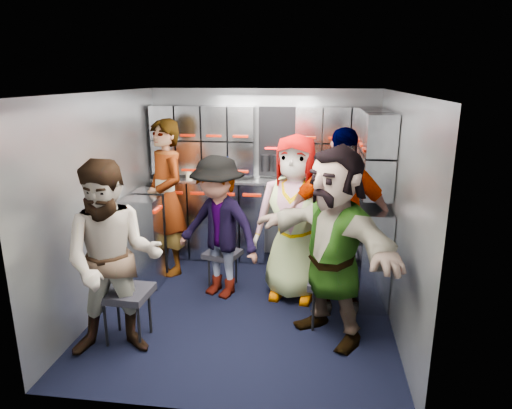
# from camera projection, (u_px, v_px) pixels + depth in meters

# --- Properties ---
(floor) EXTENTS (3.00, 3.00, 0.00)m
(floor) POSITION_uv_depth(u_px,v_px,m) (246.00, 307.00, 4.59)
(floor) COLOR black
(floor) RESTS_ON ground
(wall_back) EXTENTS (2.80, 0.04, 2.10)m
(wall_back) POSITION_uv_depth(u_px,v_px,m) (264.00, 174.00, 5.73)
(wall_back) COLOR #8E949B
(wall_back) RESTS_ON ground
(wall_left) EXTENTS (0.04, 3.00, 2.10)m
(wall_left) POSITION_uv_depth(u_px,v_px,m) (104.00, 202.00, 4.48)
(wall_left) COLOR #8E949B
(wall_left) RESTS_ON ground
(wall_right) EXTENTS (0.04, 3.00, 2.10)m
(wall_right) POSITION_uv_depth(u_px,v_px,m) (398.00, 213.00, 4.12)
(wall_right) COLOR #8E949B
(wall_right) RESTS_ON ground
(ceiling) EXTENTS (2.80, 3.00, 0.02)m
(ceiling) POSITION_uv_depth(u_px,v_px,m) (244.00, 93.00, 4.02)
(ceiling) COLOR silver
(ceiling) RESTS_ON wall_back
(cart_bank_back) EXTENTS (2.68, 0.38, 0.99)m
(cart_bank_back) POSITION_uv_depth(u_px,v_px,m) (261.00, 221.00, 5.68)
(cart_bank_back) COLOR #9498A2
(cart_bank_back) RESTS_ON ground
(cart_bank_left) EXTENTS (0.38, 0.76, 0.99)m
(cart_bank_left) POSITION_uv_depth(u_px,v_px,m) (149.00, 237.00, 5.14)
(cart_bank_left) COLOR #9498A2
(cart_bank_left) RESTS_ON ground
(counter) EXTENTS (2.68, 0.42, 0.03)m
(counter) POSITION_uv_depth(u_px,v_px,m) (262.00, 181.00, 5.54)
(counter) COLOR silver
(counter) RESTS_ON cart_bank_back
(locker_bank_back) EXTENTS (2.68, 0.28, 0.82)m
(locker_bank_back) POSITION_uv_depth(u_px,v_px,m) (262.00, 141.00, 5.47)
(locker_bank_back) COLOR #9498A2
(locker_bank_back) RESTS_ON wall_back
(locker_bank_right) EXTENTS (0.28, 1.00, 0.82)m
(locker_bank_right) POSITION_uv_depth(u_px,v_px,m) (375.00, 152.00, 4.69)
(locker_bank_right) COLOR #9498A2
(locker_bank_right) RESTS_ON wall_right
(right_cabinet) EXTENTS (0.28, 1.20, 1.00)m
(right_cabinet) POSITION_uv_depth(u_px,v_px,m) (370.00, 245.00, 4.86)
(right_cabinet) COLOR #9498A2
(right_cabinet) RESTS_ON ground
(coffee_niche) EXTENTS (0.46, 0.16, 0.84)m
(coffee_niche) POSITION_uv_depth(u_px,v_px,m) (278.00, 142.00, 5.51)
(coffee_niche) COLOR black
(coffee_niche) RESTS_ON wall_back
(red_latch_strip) EXTENTS (2.60, 0.02, 0.03)m
(red_latch_strip) POSITION_uv_depth(u_px,v_px,m) (259.00, 196.00, 5.39)
(red_latch_strip) COLOR #B71804
(red_latch_strip) RESTS_ON cart_bank_back
(jump_seat_near_left) EXTENTS (0.42, 0.40, 0.48)m
(jump_seat_near_left) POSITION_uv_depth(u_px,v_px,m) (126.00, 296.00, 3.92)
(jump_seat_near_left) COLOR black
(jump_seat_near_left) RESTS_ON ground
(jump_seat_mid_left) EXTENTS (0.43, 0.42, 0.41)m
(jump_seat_mid_left) POSITION_uv_depth(u_px,v_px,m) (223.00, 256.00, 4.94)
(jump_seat_mid_left) COLOR black
(jump_seat_mid_left) RESTS_ON ground
(jump_seat_center) EXTENTS (0.48, 0.46, 0.45)m
(jump_seat_center) POSITION_uv_depth(u_px,v_px,m) (294.00, 254.00, 4.90)
(jump_seat_center) COLOR black
(jump_seat_center) RESTS_ON ground
(jump_seat_mid_right) EXTENTS (0.44, 0.42, 0.50)m
(jump_seat_mid_right) POSITION_uv_depth(u_px,v_px,m) (335.00, 258.00, 4.68)
(jump_seat_mid_right) COLOR black
(jump_seat_mid_right) RESTS_ON ground
(jump_seat_near_right) EXTENTS (0.41, 0.39, 0.46)m
(jump_seat_near_right) POSITION_uv_depth(u_px,v_px,m) (330.00, 284.00, 4.16)
(jump_seat_near_right) COLOR black
(jump_seat_near_right) RESTS_ON ground
(attendant_standing) EXTENTS (0.76, 0.77, 1.79)m
(attendant_standing) POSITION_uv_depth(u_px,v_px,m) (166.00, 198.00, 5.22)
(attendant_standing) COLOR black
(attendant_standing) RESTS_ON ground
(attendant_arc_a) EXTENTS (0.93, 0.80, 1.64)m
(attendant_arc_a) POSITION_uv_depth(u_px,v_px,m) (113.00, 261.00, 3.64)
(attendant_arc_a) COLOR black
(attendant_arc_a) RESTS_ON ground
(attendant_arc_b) EXTENTS (1.10, 0.90, 1.49)m
(attendant_arc_b) POSITION_uv_depth(u_px,v_px,m) (218.00, 228.00, 4.67)
(attendant_arc_b) COLOR black
(attendant_arc_b) RESTS_ON ground
(attendant_arc_c) EXTENTS (0.91, 0.67, 1.71)m
(attendant_arc_c) POSITION_uv_depth(u_px,v_px,m) (294.00, 218.00, 4.61)
(attendant_arc_c) COLOR black
(attendant_arc_c) RESTS_ON ground
(attendant_arc_d) EXTENTS (1.10, 0.56, 1.80)m
(attendant_arc_d) POSITION_uv_depth(u_px,v_px,m) (338.00, 221.00, 4.38)
(attendant_arc_d) COLOR black
(attendant_arc_d) RESTS_ON ground
(attendant_arc_e) EXTENTS (1.48, 1.49, 1.72)m
(attendant_arc_e) POSITION_uv_depth(u_px,v_px,m) (333.00, 245.00, 3.86)
(attendant_arc_e) COLOR black
(attendant_arc_e) RESTS_ON ground
(bottle_left) EXTENTS (0.07, 0.07, 0.24)m
(bottle_left) POSITION_uv_depth(u_px,v_px,m) (226.00, 170.00, 5.51)
(bottle_left) COLOR white
(bottle_left) RESTS_ON counter
(bottle_mid) EXTENTS (0.06, 0.06, 0.26)m
(bottle_mid) POSITION_uv_depth(u_px,v_px,m) (227.00, 169.00, 5.51)
(bottle_mid) COLOR white
(bottle_mid) RESTS_ON counter
(bottle_right) EXTENTS (0.06, 0.06, 0.23)m
(bottle_right) POSITION_uv_depth(u_px,v_px,m) (350.00, 173.00, 5.32)
(bottle_right) COLOR white
(bottle_right) RESTS_ON counter
(cup_left) EXTENTS (0.08, 0.08, 0.09)m
(cup_left) POSITION_uv_depth(u_px,v_px,m) (189.00, 175.00, 5.58)
(cup_left) COLOR #C4B28A
(cup_left) RESTS_ON counter
(cup_right) EXTENTS (0.08, 0.08, 0.10)m
(cup_right) POSITION_uv_depth(u_px,v_px,m) (351.00, 179.00, 5.33)
(cup_right) COLOR #C4B28A
(cup_right) RESTS_ON counter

